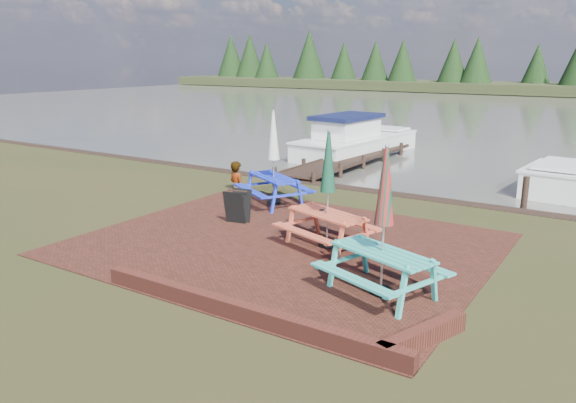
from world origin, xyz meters
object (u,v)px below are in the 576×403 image
(jetty, at_px, (349,159))
(person, at_px, (237,162))
(picnic_table_blue, at_px, (274,172))
(picnic_table_teal, at_px, (383,245))
(picnic_table_red, at_px, (327,208))
(boat_jetty, at_px, (355,142))
(chalkboard, at_px, (238,206))

(jetty, bearing_deg, person, -96.43)
(picnic_table_blue, xyz_separation_m, person, (-1.99, 0.82, -0.01))
(picnic_table_teal, height_order, jetty, picnic_table_teal)
(jetty, bearing_deg, picnic_table_red, -65.93)
(picnic_table_teal, bearing_deg, jetty, 139.03)
(picnic_table_blue, relative_size, boat_jetty, 0.37)
(chalkboard, relative_size, jetty, 0.10)
(picnic_table_red, height_order, jetty, picnic_table_red)
(jetty, distance_m, person, 6.64)
(chalkboard, relative_size, person, 0.46)
(picnic_table_red, xyz_separation_m, person, (-5.16, 3.35, 0.02))
(chalkboard, bearing_deg, boat_jetty, 89.69)
(picnic_table_teal, bearing_deg, chalkboard, 175.96)
(picnic_table_teal, height_order, picnic_table_blue, picnic_table_blue)
(jetty, bearing_deg, boat_jetty, 111.35)
(picnic_table_red, height_order, boat_jetty, picnic_table_red)
(boat_jetty, xyz_separation_m, person, (0.26, -9.09, 0.52))
(person, bearing_deg, chalkboard, 147.76)
(chalkboard, relative_size, boat_jetty, 0.12)
(picnic_table_blue, height_order, boat_jetty, picnic_table_blue)
(picnic_table_red, xyz_separation_m, picnic_table_blue, (-3.16, 2.52, 0.03))
(picnic_table_red, distance_m, boat_jetty, 13.57)
(picnic_table_teal, relative_size, chalkboard, 3.11)
(picnic_table_red, distance_m, picnic_table_blue, 4.05)
(person, bearing_deg, picnic_table_teal, 164.48)
(picnic_table_red, height_order, picnic_table_blue, picnic_table_blue)
(picnic_table_blue, bearing_deg, person, -172.70)
(picnic_table_teal, height_order, person, picnic_table_teal)
(picnic_table_blue, relative_size, jetty, 0.30)
(picnic_table_blue, height_order, chalkboard, picnic_table_blue)
(person, bearing_deg, boat_jetty, -68.68)
(chalkboard, bearing_deg, picnic_table_blue, 85.68)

